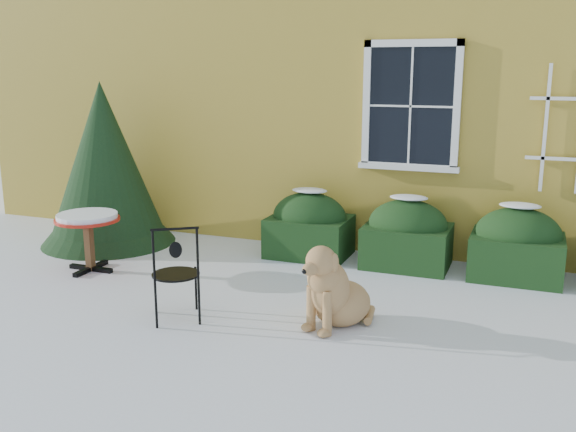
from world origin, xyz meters
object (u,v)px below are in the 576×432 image
at_px(bistro_table, 88,223).
at_px(dog, 333,292).
at_px(evergreen_shrub, 106,179).
at_px(patio_chair_far, 90,221).
at_px(patio_chair_near, 176,273).

distance_m(bistro_table, dog, 3.38).
xyz_separation_m(evergreen_shrub, bistro_table, (0.60, -1.19, -0.31)).
height_order(patio_chair_far, dog, dog).
relative_size(patio_chair_far, dog, 0.90).
bearing_deg(bistro_table, dog, -10.09).
xyz_separation_m(bistro_table, patio_chair_near, (1.83, -1.00, -0.11)).
bearing_deg(patio_chair_far, evergreen_shrub, 92.11).
bearing_deg(patio_chair_near, bistro_table, -62.18).
bearing_deg(evergreen_shrub, dog, -24.42).
xyz_separation_m(patio_chair_far, dog, (3.90, -1.35, -0.07)).
bearing_deg(bistro_table, evergreen_shrub, 116.86).
bearing_deg(evergreen_shrub, bistro_table, -63.14).
distance_m(patio_chair_near, patio_chair_far, 2.98).
relative_size(patio_chair_near, dog, 1.06).
bearing_deg(evergreen_shrub, patio_chair_near, -41.97).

